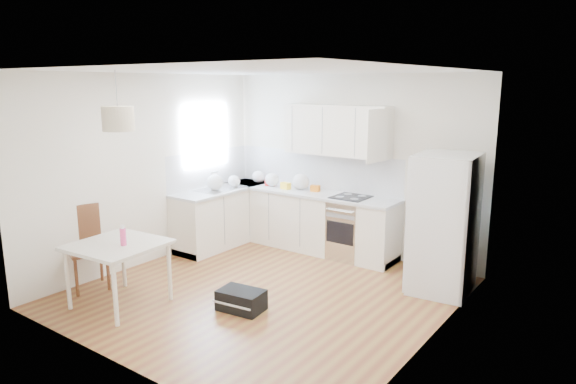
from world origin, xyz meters
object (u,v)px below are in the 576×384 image
object	(u,v)px
dining_chair	(87,249)
gym_bag	(241,300)
refrigerator	(445,223)
dining_table	(118,250)

from	to	relation	value
dining_chair	gym_bag	bearing A→B (deg)	39.68
refrigerator	dining_chair	bearing A→B (deg)	-150.05
dining_table	gym_bag	size ratio (longest dim) A/B	1.98
gym_bag	refrigerator	bearing A→B (deg)	42.65
refrigerator	dining_table	bearing A→B (deg)	-142.93
dining_chair	gym_bag	distance (m)	2.12
dining_chair	refrigerator	bearing A→B (deg)	57.30
dining_table	gym_bag	world-z (taller)	dining_table
dining_table	gym_bag	xyz separation A→B (m)	(1.25, 0.72, -0.55)
dining_table	dining_chair	size ratio (longest dim) A/B	0.97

